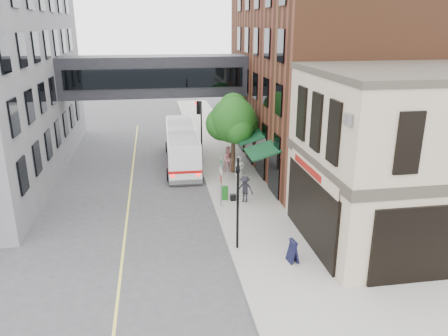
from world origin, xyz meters
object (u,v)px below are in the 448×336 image
object	(u,v)px
newspaper_box	(225,193)
sandwich_board	(293,251)
pedestrian_c	(245,189)
pedestrian_b	(229,159)
bus	(182,145)
pedestrian_a	(239,170)

from	to	relation	value
newspaper_box	sandwich_board	world-z (taller)	sandwich_board
pedestrian_c	sandwich_board	world-z (taller)	pedestrian_c
sandwich_board	newspaper_box	bearing A→B (deg)	95.60
pedestrian_b	pedestrian_c	size ratio (longest dim) A/B	1.15
bus	sandwich_board	distance (m)	16.17
pedestrian_b	sandwich_board	distance (m)	12.77
pedestrian_c	pedestrian_a	bearing A→B (deg)	114.59
sandwich_board	bus	bearing A→B (deg)	96.00
pedestrian_a	sandwich_board	bearing A→B (deg)	-93.43
bus	sandwich_board	xyz separation A→B (m)	(3.85, -15.68, -0.86)
bus	pedestrian_a	world-z (taller)	bus
pedestrian_c	newspaper_box	world-z (taller)	pedestrian_c
bus	newspaper_box	size ratio (longest dim) A/B	12.64
pedestrian_a	pedestrian_b	xyz separation A→B (m)	(-0.32, 2.30, 0.03)
pedestrian_a	pedestrian_c	world-z (taller)	pedestrian_a
pedestrian_a	pedestrian_c	distance (m)	3.33
pedestrian_b	pedestrian_c	distance (m)	5.61
pedestrian_a	pedestrian_b	bearing A→B (deg)	92.25
pedestrian_b	pedestrian_c	xyz separation A→B (m)	(0.01, -5.61, -0.12)
pedestrian_b	newspaper_box	world-z (taller)	pedestrian_b
pedestrian_a	pedestrian_b	size ratio (longest dim) A/B	0.97
pedestrian_c	newspaper_box	xyz separation A→B (m)	(-1.13, 0.58, -0.41)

